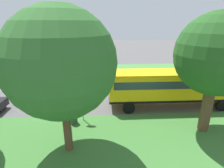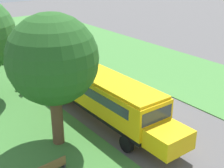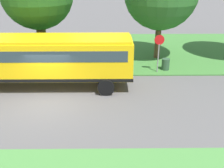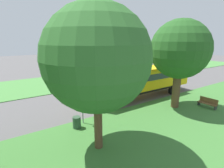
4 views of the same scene
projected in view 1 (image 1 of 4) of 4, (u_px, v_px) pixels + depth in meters
ground_plane at (155, 95)px, 18.02m from camera, size 120.00×120.00×0.00m
grass_far_side at (138, 72)px, 26.49m from camera, size 10.00×80.00×0.07m
school_bus at (172, 85)px, 15.20m from camera, size 2.84×12.42×3.16m
oak_tree_beside_bus at (219, 54)px, 10.29m from camera, size 5.04×5.04×7.81m
oak_tree_roadside_mid at (61, 64)px, 8.77m from camera, size 5.60×5.60×7.98m
stop_sign at (82, 100)px, 12.77m from camera, size 0.08×0.68×2.74m
trash_bin at (74, 118)px, 12.77m from camera, size 0.56×0.56×0.90m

